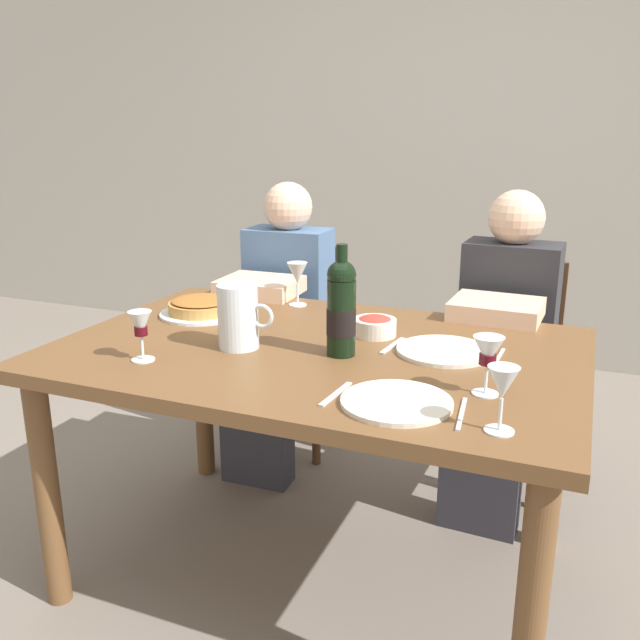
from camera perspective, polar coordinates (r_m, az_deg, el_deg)
ground_plane at (r=2.31m, az=-0.20°, el=-20.47°), size 8.00×8.00×0.00m
back_wall at (r=4.13m, az=12.86°, el=16.16°), size 8.00×0.10×2.80m
dining_table at (r=1.98m, az=-0.22°, el=-4.80°), size 1.50×1.00×0.76m
wine_bottle at (r=1.84m, az=1.82°, el=1.02°), size 0.08×0.08×0.31m
water_pitcher at (r=1.93m, az=-6.94°, el=-0.02°), size 0.17×0.12×0.19m
baked_tart at (r=2.30m, az=-10.07°, el=1.09°), size 0.28×0.28×0.06m
salad_bowl at (r=2.05m, az=4.68°, el=-0.45°), size 0.13×0.13×0.06m
wine_glass_left_diner at (r=1.63m, az=14.09°, el=-2.80°), size 0.07×0.07×0.14m
wine_glass_right_diner at (r=2.37m, az=-1.93°, el=3.88°), size 0.07×0.07×0.16m
wine_glass_centre at (r=1.44m, az=15.27°, el=-5.40°), size 0.07×0.07×0.14m
wine_glass_spare at (r=1.87m, az=-15.01°, el=-0.54°), size 0.06×0.06×0.14m
dinner_plate_left_setting at (r=1.93m, az=10.48°, el=-2.59°), size 0.27×0.27×0.01m
dinner_plate_right_setting at (r=1.56m, az=6.53°, el=-6.95°), size 0.26×0.26×0.01m
fork_left_setting at (r=1.96m, az=6.19°, el=-2.18°), size 0.03×0.16×0.00m
knife_left_setting at (r=1.91m, az=14.89°, el=-3.20°), size 0.02×0.18×0.00m
knife_right_setting at (r=1.54m, az=11.95°, el=-7.80°), size 0.03×0.18×0.00m
spoon_right_setting at (r=1.61m, az=1.35°, el=-6.31°), size 0.03×0.16×0.00m
chair_left at (r=2.99m, az=-1.67°, el=-0.94°), size 0.41×0.41×0.87m
diner_left at (r=2.75m, az=-3.56°, el=0.08°), size 0.35×0.51×1.16m
chair_right at (r=2.77m, az=15.81°, el=-2.97°), size 0.42×0.42×0.87m
diner_right at (r=2.51m, az=15.17°, el=-2.04°), size 0.35×0.51×1.16m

